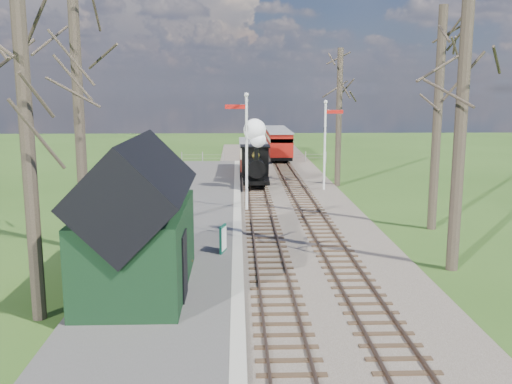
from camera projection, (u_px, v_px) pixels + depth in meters
ground at (285, 346)px, 14.38m from camera, size 140.00×140.00×0.00m
distant_hills at (256, 251)px, 80.62m from camera, size 114.40×48.00×22.02m
ballast_bed at (277, 191)px, 36.05m from camera, size 8.00×60.00×0.10m
track_near at (256, 190)px, 35.99m from camera, size 1.60×60.00×0.15m
track_far at (297, 190)px, 36.08m from camera, size 1.60×60.00×0.15m
platform at (191, 219)px, 28.01m from camera, size 5.00×44.00×0.20m
coping_strip at (237, 218)px, 28.09m from camera, size 0.40×44.00×0.21m
station_shed at (138, 223)px, 17.76m from camera, size 3.25×6.30×4.78m
semaphore_near at (245, 143)px, 29.44m from camera, size 1.22×0.24×6.22m
semaphore_far at (326, 138)px, 35.56m from camera, size 1.22×0.24×5.72m
bare_trees at (298, 118)px, 23.42m from camera, size 15.51×22.39×12.00m
fence_line at (254, 157)px, 49.69m from camera, size 12.60×0.08×1.00m
locomotive at (255, 157)px, 36.78m from camera, size 1.76×4.10×4.40m
coach at (253, 155)px, 42.83m from camera, size 2.05×7.03×2.16m
red_carriage_a at (280, 145)px, 50.52m from camera, size 2.06×5.10×2.17m
red_carriage_b at (276, 139)px, 55.93m from camera, size 2.06×5.10×2.17m
sign_board at (223, 239)px, 21.86m from camera, size 0.26×0.72×1.07m
bench at (175, 262)px, 19.39m from camera, size 0.94×1.58×0.87m
person at (184, 260)px, 18.72m from camera, size 0.34×0.50×1.34m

